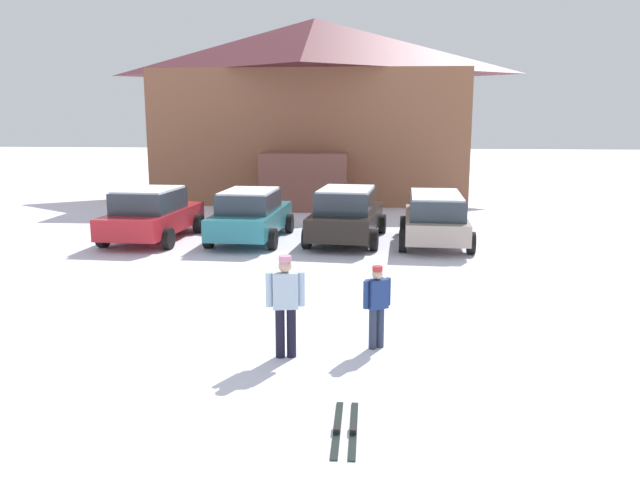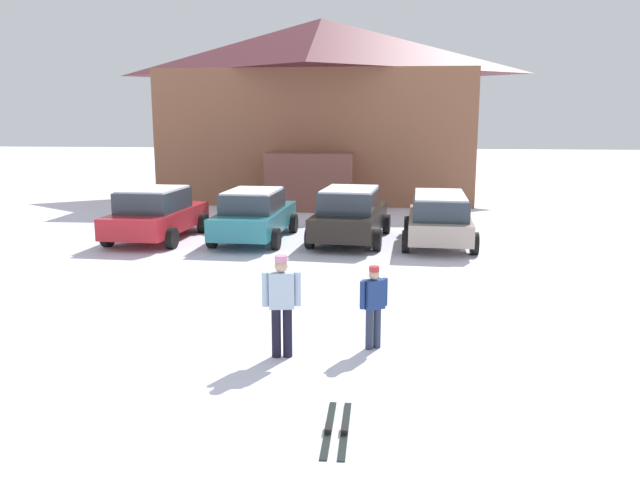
% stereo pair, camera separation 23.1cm
% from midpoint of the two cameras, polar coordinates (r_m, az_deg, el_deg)
% --- Properties ---
extents(ski_lodge, '(14.94, 11.91, 8.64)m').
position_cam_midpoint_polar(ski_lodge, '(31.86, -0.71, 12.03)').
color(ski_lodge, brown).
rests_on(ski_lodge, ground).
extents(parked_red_sedan, '(2.37, 4.51, 1.66)m').
position_cam_midpoint_polar(parked_red_sedan, '(20.39, -15.43, 2.31)').
color(parked_red_sedan, red).
rests_on(parked_red_sedan, ground).
extents(parked_teal_hatchback, '(2.23, 4.65, 1.62)m').
position_cam_midpoint_polar(parked_teal_hatchback, '(19.77, -6.68, 2.32)').
color(parked_teal_hatchback, teal).
rests_on(parked_teal_hatchback, ground).
extents(parked_black_sedan, '(2.48, 4.88, 1.69)m').
position_cam_midpoint_polar(parked_black_sedan, '(19.58, 2.13, 2.39)').
color(parked_black_sedan, black).
rests_on(parked_black_sedan, ground).
extents(parked_beige_suv, '(2.26, 4.49, 1.56)m').
position_cam_midpoint_polar(parked_beige_suv, '(19.34, 10.16, 2.12)').
color(parked_beige_suv, '#B19E8F').
rests_on(parked_beige_suv, ground).
extents(skier_teen_in_navy_coat, '(0.45, 0.36, 1.41)m').
position_cam_midpoint_polar(skier_teen_in_navy_coat, '(10.37, 4.58, -5.68)').
color(skier_teen_in_navy_coat, '#2C344B').
rests_on(skier_teen_in_navy_coat, ground).
extents(skier_adult_in_blue_parka, '(0.61, 0.31, 1.67)m').
position_cam_midpoint_polar(skier_adult_in_blue_parka, '(9.93, -3.85, -5.54)').
color(skier_adult_in_blue_parka, black).
rests_on(skier_adult_in_blue_parka, ground).
extents(pair_of_skis, '(0.32, 1.46, 0.08)m').
position_cam_midpoint_polar(pair_of_skis, '(8.00, 1.46, -16.88)').
color(pair_of_skis, black).
rests_on(pair_of_skis, ground).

